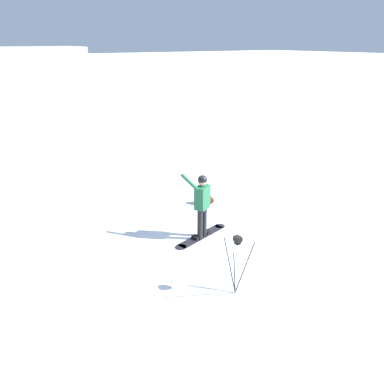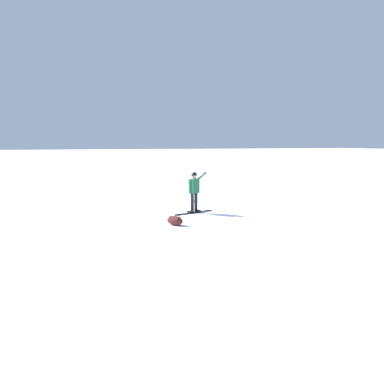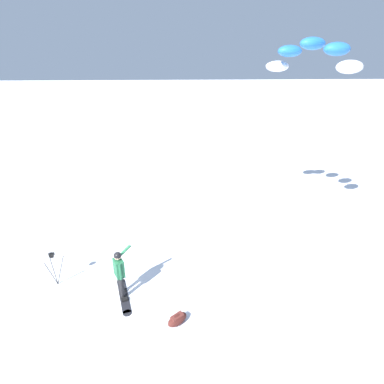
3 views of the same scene
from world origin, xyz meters
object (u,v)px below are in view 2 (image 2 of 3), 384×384
(snowboarder, at_px, (194,188))
(gear_bag_large, at_px, (175,220))
(snowboard, at_px, (194,212))
(camera_tripod, at_px, (194,184))

(snowboarder, distance_m, gear_bag_large, 2.41)
(snowboard, height_order, camera_tripod, camera_tripod)
(snowboard, xyz_separation_m, gear_bag_large, (1.32, 1.74, 0.15))
(snowboarder, height_order, gear_bag_large, snowboarder)
(gear_bag_large, bearing_deg, camera_tripod, -117.33)
(snowboarder, relative_size, snowboard, 0.97)
(snowboarder, relative_size, gear_bag_large, 2.42)
(snowboard, relative_size, camera_tripod, 1.40)
(snowboarder, distance_m, snowboard, 1.05)
(snowboarder, distance_m, camera_tripod, 2.49)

